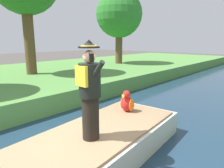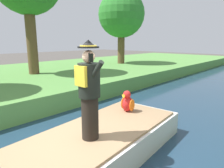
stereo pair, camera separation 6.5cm
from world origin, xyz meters
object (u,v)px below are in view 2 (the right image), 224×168
(parrot_plush, at_px, (128,102))
(tree_broad, at_px, (121,15))
(person_pirate, at_px, (89,91))
(boat, at_px, (101,142))

(parrot_plush, distance_m, tree_broad, 11.34)
(person_pirate, bearing_deg, tree_broad, 120.26)
(parrot_plush, bearing_deg, person_pirate, -75.71)
(boat, bearing_deg, person_pirate, -69.38)
(boat, bearing_deg, tree_broad, 128.55)
(boat, relative_size, person_pirate, 2.34)
(boat, relative_size, tree_broad, 0.80)
(boat, xyz_separation_m, person_pirate, (0.16, -0.43, 1.23))
(boat, relative_size, parrot_plush, 7.61)
(person_pirate, bearing_deg, parrot_plush, 96.67)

